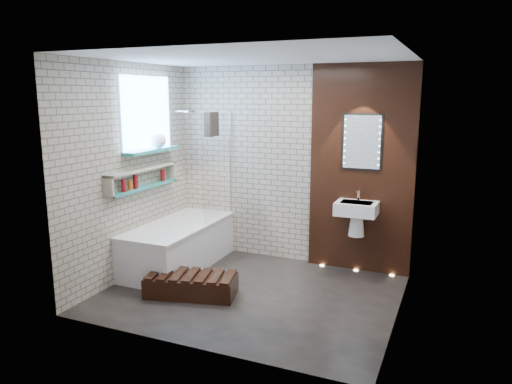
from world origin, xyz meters
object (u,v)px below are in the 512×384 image
at_px(washbasin, 356,213).
at_px(walnut_step, 191,286).
at_px(bath_screen, 218,167).
at_px(led_mirror, 362,142).
at_px(bathtub, 179,245).

distance_m(washbasin, walnut_step, 2.18).
relative_size(bath_screen, washbasin, 2.41).
bearing_deg(bath_screen, led_mirror, 10.66).
xyz_separation_m(bathtub, walnut_step, (0.62, -0.75, -0.18)).
bearing_deg(washbasin, bathtub, -163.99).
xyz_separation_m(bath_screen, walnut_step, (0.27, -1.19, -1.17)).
bearing_deg(walnut_step, washbasin, 41.56).
relative_size(bathtub, walnut_step, 1.74).
bearing_deg(bath_screen, walnut_step, -77.22).
bearing_deg(walnut_step, bathtub, 129.80).
distance_m(bath_screen, walnut_step, 1.69).
relative_size(bathtub, bath_screen, 1.24).
height_order(washbasin, walnut_step, washbasin).
relative_size(bathtub, washbasin, 3.00).
xyz_separation_m(washbasin, walnut_step, (-1.55, -1.37, -0.68)).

